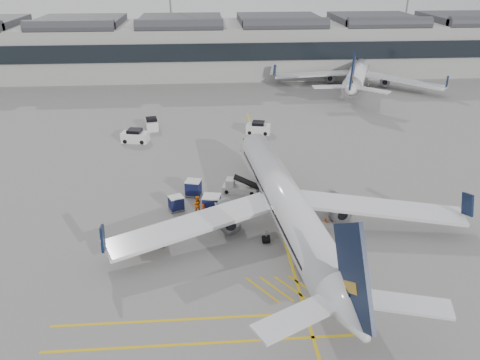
{
  "coord_description": "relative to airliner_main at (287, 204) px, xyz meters",
  "views": [
    {
      "loc": [
        2.94,
        -37.18,
        24.49
      ],
      "look_at": [
        6.14,
        5.42,
        4.0
      ],
      "focal_mm": 35.0,
      "sensor_mm": 36.0,
      "label": 1
    }
  ],
  "objects": [
    {
      "name": "light_masts",
      "position": [
        -12.06,
        84.15,
        11.52
      ],
      "size": [
        113.0,
        0.6,
        25.45
      ],
      "color": "slate",
      "rests_on": "ground"
    },
    {
      "name": "service_van_right",
      "position": [
        0.38,
        28.21,
        -2.15
      ],
      "size": [
        3.92,
        2.62,
        1.85
      ],
      "rotation": [
        0.0,
        0.0,
        -0.25
      ],
      "color": "silver",
      "rests_on": "ground"
    },
    {
      "name": "ramp_agent_b",
      "position": [
        -8.75,
        4.21,
        -1.97
      ],
      "size": [
        0.98,
        0.76,
        2.01
      ],
      "primitive_type": "imported",
      "rotation": [
        0.0,
        0.0,
        3.14
      ],
      "color": "#DE620B",
      "rests_on": "ground"
    },
    {
      "name": "baggage_cart_b",
      "position": [
        -6.19,
        3.4,
        -2.08
      ],
      "size": [
        1.84,
        1.63,
        1.67
      ],
      "rotation": [
        0.0,
        0.0,
        0.23
      ],
      "color": "gray",
      "rests_on": "ground"
    },
    {
      "name": "safety_cone_engine",
      "position": [
        4.39,
        1.45,
        -2.73
      ],
      "size": [
        0.35,
        0.35,
        0.48
      ],
      "primitive_type": "cone",
      "color": "#F24C0A",
      "rests_on": "ground"
    },
    {
      "name": "pushback_tug",
      "position": [
        -13.02,
        -1.59,
        -2.31
      ],
      "size": [
        2.94,
        2.17,
        1.48
      ],
      "rotation": [
        0.0,
        0.0,
        0.23
      ],
      "color": "#5D5D4F",
      "rests_on": "ground"
    },
    {
      "name": "baggage_cart_c",
      "position": [
        -7.2,
        4.12,
        -1.89
      ],
      "size": [
        2.18,
        1.91,
        2.02
      ],
      "rotation": [
        0.0,
        0.0,
        -0.18
      ],
      "color": "gray",
      "rests_on": "ground"
    },
    {
      "name": "belt_loader",
      "position": [
        -3.96,
        8.83,
        -2.4
      ],
      "size": [
        4.94,
        2.37,
        1.96
      ],
      "rotation": [
        0.0,
        0.0,
        -0.22
      ],
      "color": "beige",
      "rests_on": "ground"
    },
    {
      "name": "ramp_agent_a",
      "position": [
        -8.04,
        3.27,
        -2.19
      ],
      "size": [
        0.63,
        0.68,
        1.56
      ],
      "primitive_type": "imported",
      "rotation": [
        0.0,
        0.0,
        0.97
      ],
      "color": "#F3410C",
      "rests_on": "ground"
    },
    {
      "name": "baggage_cart_d",
      "position": [
        -10.95,
        4.99,
        -2.1
      ],
      "size": [
        1.92,
        1.77,
        1.63
      ],
      "rotation": [
        0.0,
        0.0,
        0.4
      ],
      "color": "gray",
      "rests_on": "ground"
    },
    {
      "name": "ground",
      "position": [
        -10.4,
        -1.85,
        -2.97
      ],
      "size": [
        220.0,
        220.0,
        0.0
      ],
      "primitive_type": "plane",
      "color": "gray",
      "rests_on": "ground"
    },
    {
      "name": "airliner_main",
      "position": [
        0.0,
        0.0,
        0.0
      ],
      "size": [
        34.64,
        38.01,
        10.11
      ],
      "rotation": [
        0.0,
        0.0,
        0.1
      ],
      "color": "silver",
      "rests_on": "ground"
    },
    {
      "name": "airliner_far",
      "position": [
        23.87,
        54.77,
        -0.03
      ],
      "size": [
        32.27,
        35.69,
        10.03
      ],
      "rotation": [
        0.0,
        0.0,
        -0.38
      ],
      "color": "silver",
      "rests_on": "ground"
    },
    {
      "name": "baggage_cart_a",
      "position": [
        -9.17,
        8.26,
        -1.97
      ],
      "size": [
        2.08,
        1.86,
        1.86
      ],
      "rotation": [
        0.0,
        0.0,
        -0.26
      ],
      "color": "gray",
      "rests_on": "ground"
    },
    {
      "name": "service_van_left",
      "position": [
        -17.89,
        25.93,
        -2.1
      ],
      "size": [
        4.08,
        2.63,
        1.94
      ],
      "rotation": [
        0.0,
        0.0,
        -0.21
      ],
      "color": "silver",
      "rests_on": "ground"
    },
    {
      "name": "terminal",
      "position": [
        -10.4,
        70.08,
        3.17
      ],
      "size": [
        200.0,
        20.45,
        12.4
      ],
      "color": "#9E9E99",
      "rests_on": "ground"
    },
    {
      "name": "safety_cone_nose",
      "position": [
        -2.74,
        21.04,
        -2.75
      ],
      "size": [
        0.32,
        0.32,
        0.45
      ],
      "primitive_type": "cone",
      "color": "#F24C0A",
      "rests_on": "ground"
    },
    {
      "name": "service_van_mid",
      "position": [
        -16.04,
        31.51,
        -2.17
      ],
      "size": [
        2.38,
        3.76,
        1.79
      ],
      "rotation": [
        0.0,
        0.0,
        1.76
      ],
      "color": "silver",
      "rests_on": "ground"
    },
    {
      "name": "apron_markings",
      "position": [
        -0.4,
        8.15,
        -2.97
      ],
      "size": [
        0.25,
        60.0,
        0.01
      ],
      "primitive_type": "cube",
      "color": "gold",
      "rests_on": "ground"
    }
  ]
}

